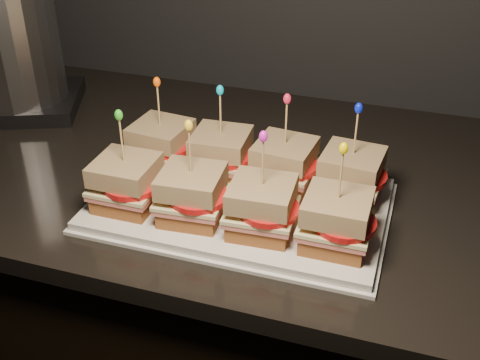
% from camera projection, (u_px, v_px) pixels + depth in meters
% --- Properties ---
extents(granite_slab, '(2.21, 0.69, 0.03)m').
position_uv_depth(granite_slab, '(379.00, 197.00, 1.01)').
color(granite_slab, black).
rests_on(granite_slab, cabinet).
extents(platter, '(0.45, 0.28, 0.02)m').
position_uv_depth(platter, '(240.00, 205.00, 0.95)').
color(platter, silver).
rests_on(platter, granite_slab).
extents(platter_rim, '(0.46, 0.29, 0.01)m').
position_uv_depth(platter_rim, '(240.00, 208.00, 0.95)').
color(platter_rim, silver).
rests_on(platter_rim, granite_slab).
extents(sandwich_0_bread_bot, '(0.10, 0.10, 0.02)m').
position_uv_depth(sandwich_0_bread_bot, '(163.00, 159.00, 1.03)').
color(sandwich_0_bread_bot, brown).
rests_on(sandwich_0_bread_bot, platter).
extents(sandwich_0_ham, '(0.10, 0.10, 0.01)m').
position_uv_depth(sandwich_0_ham, '(162.00, 150.00, 1.02)').
color(sandwich_0_ham, '#CB5955').
rests_on(sandwich_0_ham, sandwich_0_bread_bot).
extents(sandwich_0_cheese, '(0.11, 0.10, 0.01)m').
position_uv_depth(sandwich_0_cheese, '(162.00, 147.00, 1.02)').
color(sandwich_0_cheese, beige).
rests_on(sandwich_0_cheese, sandwich_0_ham).
extents(sandwich_0_tomato, '(0.09, 0.09, 0.01)m').
position_uv_depth(sandwich_0_tomato, '(167.00, 146.00, 1.00)').
color(sandwich_0_tomato, red).
rests_on(sandwich_0_tomato, sandwich_0_cheese).
extents(sandwich_0_bread_top, '(0.10, 0.10, 0.03)m').
position_uv_depth(sandwich_0_bread_top, '(161.00, 132.00, 1.00)').
color(sandwich_0_bread_top, '#58310B').
rests_on(sandwich_0_bread_top, sandwich_0_tomato).
extents(sandwich_0_pick, '(0.00, 0.00, 0.09)m').
position_uv_depth(sandwich_0_pick, '(159.00, 108.00, 0.98)').
color(sandwich_0_pick, tan).
rests_on(sandwich_0_pick, sandwich_0_bread_top).
extents(sandwich_0_frill, '(0.01, 0.01, 0.02)m').
position_uv_depth(sandwich_0_frill, '(157.00, 82.00, 0.96)').
color(sandwich_0_frill, '#F55809').
rests_on(sandwich_0_frill, sandwich_0_pick).
extents(sandwich_1_bread_bot, '(0.09, 0.09, 0.02)m').
position_uv_depth(sandwich_1_bread_bot, '(221.00, 168.00, 1.00)').
color(sandwich_1_bread_bot, brown).
rests_on(sandwich_1_bread_bot, platter).
extents(sandwich_1_ham, '(0.10, 0.10, 0.01)m').
position_uv_depth(sandwich_1_ham, '(221.00, 160.00, 0.99)').
color(sandwich_1_ham, '#CB5955').
rests_on(sandwich_1_ham, sandwich_1_bread_bot).
extents(sandwich_1_cheese, '(0.10, 0.10, 0.01)m').
position_uv_depth(sandwich_1_cheese, '(221.00, 156.00, 0.99)').
color(sandwich_1_cheese, beige).
rests_on(sandwich_1_cheese, sandwich_1_ham).
extents(sandwich_1_tomato, '(0.09, 0.09, 0.01)m').
position_uv_depth(sandwich_1_tomato, '(227.00, 155.00, 0.98)').
color(sandwich_1_tomato, red).
rests_on(sandwich_1_tomato, sandwich_1_cheese).
extents(sandwich_1_bread_top, '(0.09, 0.09, 0.03)m').
position_uv_depth(sandwich_1_bread_top, '(221.00, 142.00, 0.97)').
color(sandwich_1_bread_top, '#58310B').
rests_on(sandwich_1_bread_top, sandwich_1_tomato).
extents(sandwich_1_pick, '(0.00, 0.00, 0.09)m').
position_uv_depth(sandwich_1_pick, '(220.00, 117.00, 0.95)').
color(sandwich_1_pick, tan).
rests_on(sandwich_1_pick, sandwich_1_bread_top).
extents(sandwich_1_frill, '(0.01, 0.01, 0.02)m').
position_uv_depth(sandwich_1_frill, '(220.00, 90.00, 0.93)').
color(sandwich_1_frill, '#06A2C5').
rests_on(sandwich_1_frill, sandwich_1_pick).
extents(sandwich_2_bread_bot, '(0.09, 0.09, 0.02)m').
position_uv_depth(sandwich_2_bread_bot, '(284.00, 179.00, 0.97)').
color(sandwich_2_bread_bot, brown).
rests_on(sandwich_2_bread_bot, platter).
extents(sandwich_2_ham, '(0.10, 0.10, 0.01)m').
position_uv_depth(sandwich_2_ham, '(284.00, 170.00, 0.96)').
color(sandwich_2_ham, '#CB5955').
rests_on(sandwich_2_ham, sandwich_2_bread_bot).
extents(sandwich_2_cheese, '(0.11, 0.10, 0.01)m').
position_uv_depth(sandwich_2_cheese, '(284.00, 166.00, 0.96)').
color(sandwich_2_cheese, beige).
rests_on(sandwich_2_cheese, sandwich_2_ham).
extents(sandwich_2_tomato, '(0.09, 0.09, 0.01)m').
position_uv_depth(sandwich_2_tomato, '(291.00, 165.00, 0.95)').
color(sandwich_2_tomato, red).
rests_on(sandwich_2_tomato, sandwich_2_cheese).
extents(sandwich_2_bread_top, '(0.10, 0.10, 0.03)m').
position_uv_depth(sandwich_2_bread_top, '(285.00, 152.00, 0.95)').
color(sandwich_2_bread_top, '#58310B').
rests_on(sandwich_2_bread_top, sandwich_2_tomato).
extents(sandwich_2_pick, '(0.00, 0.00, 0.09)m').
position_uv_depth(sandwich_2_pick, '(286.00, 126.00, 0.92)').
color(sandwich_2_pick, tan).
rests_on(sandwich_2_pick, sandwich_2_bread_top).
extents(sandwich_2_frill, '(0.01, 0.01, 0.02)m').
position_uv_depth(sandwich_2_frill, '(287.00, 99.00, 0.90)').
color(sandwich_2_frill, '#E81F43').
rests_on(sandwich_2_frill, sandwich_2_pick).
extents(sandwich_3_bread_bot, '(0.09, 0.09, 0.02)m').
position_uv_depth(sandwich_3_bread_bot, '(349.00, 190.00, 0.94)').
color(sandwich_3_bread_bot, brown).
rests_on(sandwich_3_bread_bot, platter).
extents(sandwich_3_ham, '(0.10, 0.10, 0.01)m').
position_uv_depth(sandwich_3_ham, '(350.00, 181.00, 0.94)').
color(sandwich_3_ham, '#CB5955').
rests_on(sandwich_3_ham, sandwich_3_bread_bot).
extents(sandwich_3_cheese, '(0.11, 0.10, 0.01)m').
position_uv_depth(sandwich_3_cheese, '(351.00, 177.00, 0.93)').
color(sandwich_3_cheese, beige).
rests_on(sandwich_3_cheese, sandwich_3_ham).
extents(sandwich_3_tomato, '(0.09, 0.09, 0.01)m').
position_uv_depth(sandwich_3_tomato, '(358.00, 176.00, 0.92)').
color(sandwich_3_tomato, red).
rests_on(sandwich_3_tomato, sandwich_3_cheese).
extents(sandwich_3_bread_top, '(0.10, 0.10, 0.03)m').
position_uv_depth(sandwich_3_bread_top, '(353.00, 162.00, 0.92)').
color(sandwich_3_bread_top, '#58310B').
rests_on(sandwich_3_bread_top, sandwich_3_tomato).
extents(sandwich_3_pick, '(0.00, 0.00, 0.09)m').
position_uv_depth(sandwich_3_pick, '(356.00, 136.00, 0.89)').
color(sandwich_3_pick, tan).
rests_on(sandwich_3_pick, sandwich_3_bread_top).
extents(sandwich_3_frill, '(0.01, 0.01, 0.02)m').
position_uv_depth(sandwich_3_frill, '(359.00, 108.00, 0.87)').
color(sandwich_3_frill, '#0A19D3').
rests_on(sandwich_3_frill, sandwich_3_pick).
extents(sandwich_4_bread_bot, '(0.09, 0.09, 0.02)m').
position_uv_depth(sandwich_4_bread_bot, '(128.00, 198.00, 0.92)').
color(sandwich_4_bread_bot, brown).
rests_on(sandwich_4_bread_bot, platter).
extents(sandwich_4_ham, '(0.10, 0.09, 0.01)m').
position_uv_depth(sandwich_4_ham, '(127.00, 189.00, 0.92)').
color(sandwich_4_ham, '#CB5955').
rests_on(sandwich_4_ham, sandwich_4_bread_bot).
extents(sandwich_4_cheese, '(0.10, 0.09, 0.01)m').
position_uv_depth(sandwich_4_cheese, '(127.00, 185.00, 0.91)').
color(sandwich_4_cheese, beige).
rests_on(sandwich_4_cheese, sandwich_4_ham).
extents(sandwich_4_tomato, '(0.09, 0.09, 0.01)m').
position_uv_depth(sandwich_4_tomato, '(132.00, 184.00, 0.90)').
color(sandwich_4_tomato, red).
rests_on(sandwich_4_tomato, sandwich_4_cheese).
extents(sandwich_4_bread_top, '(0.09, 0.09, 0.03)m').
position_uv_depth(sandwich_4_bread_top, '(125.00, 170.00, 0.90)').
color(sandwich_4_bread_top, '#58310B').
rests_on(sandwich_4_bread_top, sandwich_4_tomato).
extents(sandwich_4_pick, '(0.00, 0.00, 0.09)m').
position_uv_depth(sandwich_4_pick, '(122.00, 143.00, 0.87)').
color(sandwich_4_pick, tan).
rests_on(sandwich_4_pick, sandwich_4_bread_top).
extents(sandwich_4_frill, '(0.01, 0.01, 0.02)m').
position_uv_depth(sandwich_4_frill, '(119.00, 115.00, 0.85)').
color(sandwich_4_frill, green).
rests_on(sandwich_4_frill, sandwich_4_pick).
extents(sandwich_5_bread_bot, '(0.09, 0.09, 0.02)m').
position_uv_depth(sandwich_5_bread_bot, '(193.00, 210.00, 0.90)').
color(sandwich_5_bread_bot, brown).
rests_on(sandwich_5_bread_bot, platter).
extents(sandwich_5_ham, '(0.10, 0.10, 0.01)m').
position_uv_depth(sandwich_5_ham, '(192.00, 201.00, 0.89)').
color(sandwich_5_ham, '#CB5955').
rests_on(sandwich_5_ham, sandwich_5_bread_bot).
extents(sandwich_5_cheese, '(0.10, 0.10, 0.01)m').
position_uv_depth(sandwich_5_cheese, '(192.00, 197.00, 0.88)').
color(sandwich_5_cheese, beige).
rests_on(sandwich_5_cheese, sandwich_5_ham).
extents(sandwich_5_tomato, '(0.09, 0.09, 0.01)m').
position_uv_depth(sandwich_5_tomato, '(198.00, 196.00, 0.87)').
color(sandwich_5_tomato, red).
rests_on(sandwich_5_tomato, sandwich_5_cheese).
extents(sandwich_5_bread_top, '(0.10, 0.10, 0.03)m').
position_uv_depth(sandwich_5_bread_top, '(191.00, 181.00, 0.87)').
color(sandwich_5_bread_top, '#58310B').
rests_on(sandwich_5_bread_top, sandwich_5_tomato).
extents(sandwich_5_pick, '(0.00, 0.00, 0.09)m').
position_uv_depth(sandwich_5_pick, '(190.00, 154.00, 0.85)').
color(sandwich_5_pick, tan).
rests_on(sandwich_5_pick, sandwich_5_bread_top).
extents(sandwich_5_frill, '(0.01, 0.01, 0.02)m').
position_uv_depth(sandwich_5_frill, '(189.00, 125.00, 0.82)').
color(sandwich_5_frill, yellow).
rests_on(sandwich_5_frill, sandwich_5_pick).
extents(sandwich_6_bread_bot, '(0.09, 0.09, 0.02)m').
position_uv_depth(sandwich_6_bread_bot, '(261.00, 223.00, 0.87)').
color(sandwich_6_bread_bot, brown).
rests_on(sandwich_6_bread_bot, platter).
extents(sandwich_6_ham, '(0.10, 0.10, 0.01)m').
position_uv_depth(sandwich_6_ham, '(262.00, 214.00, 0.86)').
color(sandwich_6_ham, '#CB5955').
rests_on(sandwich_6_ham, sandwich_6_bread_bot).
extents(sandwich_6_cheese, '(0.10, 0.10, 0.01)m').
position_uv_depth(sandwich_6_cheese, '(262.00, 210.00, 0.86)').
color(sandwich_6_cheese, beige).
rests_on(sandwich_6_cheese, sandwich_6_ham).
extents(sandwich_6_tomato, '(0.09, 0.09, 0.01)m').
position_uv_depth(sandwich_6_tomato, '(269.00, 209.00, 0.84)').
color(sandwich_6_tomato, red).
rests_on(sandwich_6_tomato, sandwich_6_cheese).
extents(sandwich_6_bread_top, '(0.09, 0.09, 0.03)m').
position_uv_depth(sandwich_6_bread_top, '(262.00, 194.00, 0.84)').
color(sandwich_6_bread_top, '#58310B').
rests_on(sandwich_6_bread_top, sandwich_6_tomato).
extents(sandwich_6_pick, '(0.00, 0.00, 0.09)m').
position_uv_depth(sandwich_6_pick, '(263.00, 166.00, 0.82)').
color(sandwich_6_pick, tan).
rests_on(sandwich_6_pick, sandwich_6_bread_top).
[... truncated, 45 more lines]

